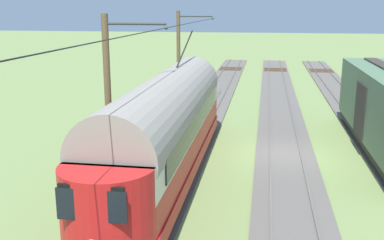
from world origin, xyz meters
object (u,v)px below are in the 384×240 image
at_px(vintage_streetcar, 167,124).
at_px(catenary_pole_mid_near, 110,92).
at_px(catenary_pole_foreground, 180,55).
at_px(spare_tie_stack, 148,120).

height_order(vintage_streetcar, catenary_pole_mid_near, catenary_pole_mid_near).
height_order(vintage_streetcar, catenary_pole_foreground, catenary_pole_foreground).
distance_m(catenary_pole_mid_near, spare_tie_stack, 8.87).
distance_m(catenary_pole_foreground, catenary_pole_mid_near, 15.64).
xyz_separation_m(catenary_pole_foreground, spare_tie_stack, (0.55, 7.40, -3.23)).
height_order(vintage_streetcar, spare_tie_stack, vintage_streetcar).
xyz_separation_m(catenary_pole_foreground, catenary_pole_mid_near, (0.00, 15.64, 0.00)).
bearing_deg(spare_tie_stack, catenary_pole_mid_near, 93.81).
xyz_separation_m(vintage_streetcar, catenary_pole_foreground, (2.44, -15.73, 1.24)).
bearing_deg(catenary_pole_mid_near, spare_tie_stack, -86.19).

